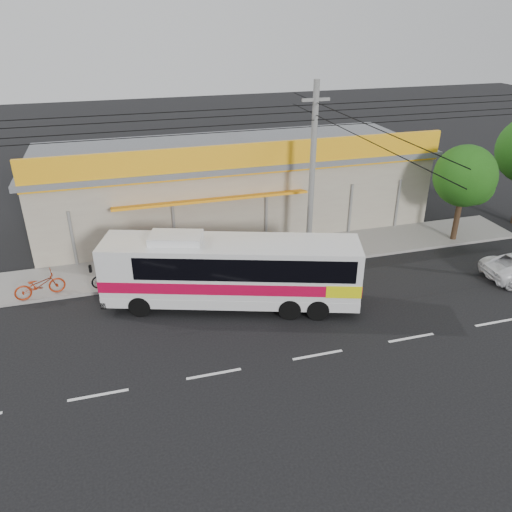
{
  "coord_description": "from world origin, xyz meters",
  "views": [
    {
      "loc": [
        -6.41,
        -16.49,
        11.78
      ],
      "look_at": [
        -1.15,
        2.0,
        2.19
      ],
      "focal_mm": 35.0,
      "sensor_mm": 36.0,
      "label": 1
    }
  ],
  "objects": [
    {
      "name": "coach_bus",
      "position": [
        -2.14,
        1.84,
        1.8
      ],
      "size": [
        11.08,
        5.56,
        3.36
      ],
      "rotation": [
        0.0,
        0.0,
        -0.31
      ],
      "color": "silver",
      "rests_on": "ground"
    },
    {
      "name": "sidewalk",
      "position": [
        0.0,
        6.0,
        0.07
      ],
      "size": [
        30.0,
        3.2,
        0.15
      ],
      "primitive_type": "cube",
      "color": "gray",
      "rests_on": "ground"
    },
    {
      "name": "storefront_building",
      "position": [
        -0.01,
        11.54,
        2.3
      ],
      "size": [
        22.6,
        9.2,
        5.7
      ],
      "color": "gray",
      "rests_on": "ground"
    },
    {
      "name": "motorbike_red",
      "position": [
        -10.42,
        4.7,
        0.72
      ],
      "size": [
        2.28,
        1.24,
        1.14
      ],
      "primitive_type": "imported",
      "rotation": [
        0.0,
        0.0,
        1.81
      ],
      "color": "maroon",
      "rests_on": "sidewalk"
    },
    {
      "name": "motorbike_dark",
      "position": [
        -7.38,
        4.75,
        0.67
      ],
      "size": [
        1.78,
        0.72,
        1.04
      ],
      "primitive_type": "imported",
      "rotation": [
        0.0,
        0.0,
        1.71
      ],
      "color": "black",
      "rests_on": "sidewalk"
    },
    {
      "name": "tree_near",
      "position": [
        11.34,
        4.97,
        3.68
      ],
      "size": [
        3.28,
        3.28,
        5.44
      ],
      "color": "black",
      "rests_on": "ground"
    },
    {
      "name": "utility_pole",
      "position": [
        2.66,
        5.4,
        7.35
      ],
      "size": [
        34.0,
        14.0,
        8.91
      ],
      "color": "slate",
      "rests_on": "ground"
    },
    {
      "name": "ground",
      "position": [
        0.0,
        0.0,
        0.0
      ],
      "size": [
        120.0,
        120.0,
        0.0
      ],
      "primitive_type": "plane",
      "color": "black",
      "rests_on": "ground"
    },
    {
      "name": "lane_markings",
      "position": [
        0.0,
        -2.5,
        0.0
      ],
      "size": [
        50.0,
        0.12,
        0.01
      ],
      "primitive_type": null,
      "color": "silver",
      "rests_on": "ground"
    }
  ]
}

